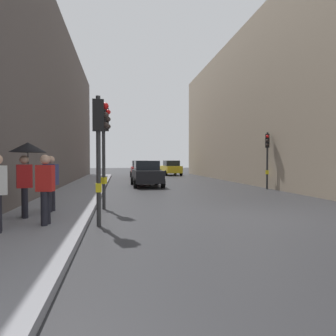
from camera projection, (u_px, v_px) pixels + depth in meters
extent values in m
plane|color=#28282B|center=(258.00, 218.00, 8.95)|extent=(120.00, 120.00, 0.00)
cube|color=gray|center=(73.00, 196.00, 13.78)|extent=(2.63, 40.00, 0.16)
cube|color=gray|center=(292.00, 113.00, 25.83)|extent=(12.00, 28.52, 12.02)
cylinder|color=#2D2D2D|center=(267.00, 161.00, 17.79)|extent=(0.12, 0.12, 3.51)
cube|color=black|center=(267.00, 141.00, 17.75)|extent=(0.36, 0.38, 0.84)
cube|color=yellow|center=(267.00, 172.00, 17.81)|extent=(0.25, 0.24, 0.24)
sphere|color=red|center=(267.00, 136.00, 17.57)|extent=(0.18, 0.18, 0.18)
sphere|color=#2D231E|center=(267.00, 141.00, 17.58)|extent=(0.18, 0.18, 0.18)
sphere|color=#2D231E|center=(267.00, 145.00, 17.58)|extent=(0.18, 0.18, 0.18)
cylinder|color=#2D2D2D|center=(104.00, 157.00, 10.48)|extent=(0.12, 0.12, 3.79)
cube|color=black|center=(103.00, 119.00, 10.44)|extent=(0.38, 0.35, 0.84)
cube|color=yellow|center=(104.00, 181.00, 10.50)|extent=(0.23, 0.25, 0.24)
sphere|color=red|center=(108.00, 112.00, 10.38)|extent=(0.18, 0.18, 0.18)
sphere|color=#2D231E|center=(108.00, 119.00, 10.39)|extent=(0.18, 0.18, 0.18)
sphere|color=#2D231E|center=(108.00, 126.00, 10.39)|extent=(0.18, 0.18, 0.18)
cylinder|color=#2D2D2D|center=(98.00, 161.00, 7.77)|extent=(0.12, 0.12, 3.52)
cube|color=black|center=(98.00, 115.00, 7.74)|extent=(0.32, 0.26, 0.84)
cube|color=yellow|center=(99.00, 188.00, 7.79)|extent=(0.17, 0.21, 0.24)
sphere|color=red|center=(105.00, 106.00, 7.78)|extent=(0.18, 0.18, 0.18)
sphere|color=#2D231E|center=(105.00, 116.00, 7.78)|extent=(0.18, 0.18, 0.18)
sphere|color=#2D231E|center=(105.00, 125.00, 7.79)|extent=(0.18, 0.18, 0.18)
cube|color=yellow|center=(171.00, 169.00, 34.59)|extent=(2.05, 4.30, 0.80)
cube|color=black|center=(171.00, 163.00, 34.33)|extent=(1.72, 2.09, 0.64)
cylinder|color=black|center=(161.00, 172.00, 35.71)|extent=(0.26, 0.65, 0.64)
cylinder|color=black|center=(175.00, 172.00, 36.12)|extent=(0.26, 0.65, 0.64)
cylinder|color=black|center=(166.00, 173.00, 33.09)|extent=(0.26, 0.65, 0.64)
cylinder|color=black|center=(181.00, 173.00, 33.49)|extent=(0.26, 0.65, 0.64)
cube|color=red|center=(140.00, 171.00, 29.31)|extent=(1.85, 4.22, 0.80)
cube|color=black|center=(140.00, 164.00, 29.54)|extent=(1.62, 2.02, 0.64)
cylinder|color=black|center=(150.00, 175.00, 28.13)|extent=(0.23, 0.64, 0.64)
cylinder|color=black|center=(132.00, 175.00, 27.85)|extent=(0.23, 0.64, 0.64)
cylinder|color=black|center=(148.00, 174.00, 30.80)|extent=(0.23, 0.64, 0.64)
cylinder|color=black|center=(131.00, 174.00, 30.51)|extent=(0.23, 0.64, 0.64)
cube|color=black|center=(147.00, 176.00, 19.85)|extent=(1.89, 4.24, 0.80)
cube|color=black|center=(146.00, 165.00, 20.08)|extent=(1.64, 2.03, 0.64)
cylinder|color=black|center=(163.00, 183.00, 18.71)|extent=(0.23, 0.64, 0.64)
cylinder|color=black|center=(135.00, 183.00, 18.37)|extent=(0.23, 0.64, 0.64)
cylinder|color=black|center=(157.00, 180.00, 21.36)|extent=(0.23, 0.64, 0.64)
cylinder|color=black|center=(132.00, 180.00, 21.02)|extent=(0.23, 0.64, 0.64)
cylinder|color=black|center=(24.00, 202.00, 8.26)|extent=(0.16, 0.16, 0.85)
cylinder|color=black|center=(25.00, 203.00, 8.09)|extent=(0.16, 0.16, 0.85)
cube|color=red|center=(24.00, 176.00, 8.15)|extent=(0.47, 0.39, 0.66)
sphere|color=tan|center=(24.00, 160.00, 8.14)|extent=(0.24, 0.24, 0.24)
cylinder|color=black|center=(28.00, 167.00, 8.20)|extent=(0.02, 0.02, 0.90)
cone|color=black|center=(28.00, 147.00, 8.18)|extent=(1.00, 1.00, 0.28)
cylinder|color=black|center=(53.00, 198.00, 9.25)|extent=(0.16, 0.16, 0.85)
cylinder|color=black|center=(50.00, 199.00, 9.05)|extent=(0.16, 0.16, 0.85)
cube|color=navy|center=(51.00, 174.00, 9.13)|extent=(0.45, 0.35, 0.66)
sphere|color=tan|center=(51.00, 160.00, 9.12)|extent=(0.24, 0.24, 0.24)
cube|color=black|center=(42.00, 174.00, 9.16)|extent=(0.26, 0.32, 0.40)
cylinder|color=black|center=(47.00, 207.00, 7.36)|extent=(0.16, 0.16, 0.85)
cylinder|color=black|center=(44.00, 209.00, 7.16)|extent=(0.16, 0.16, 0.85)
cube|color=red|center=(45.00, 178.00, 7.24)|extent=(0.43, 0.31, 0.66)
sphere|color=tan|center=(45.00, 159.00, 7.22)|extent=(0.24, 0.24, 0.24)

